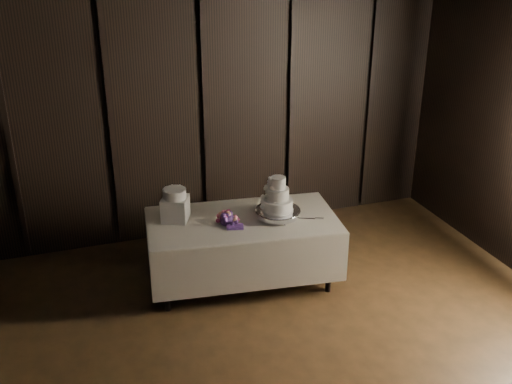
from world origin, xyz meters
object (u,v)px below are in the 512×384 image
at_px(wedding_cake, 276,198).
at_px(bouquet, 227,219).
at_px(display_table, 243,248).
at_px(box_pedestal, 175,209).
at_px(small_cake, 174,194).
at_px(cake_stand, 278,214).

relative_size(wedding_cake, bouquet, 0.98).
distance_m(display_table, wedding_cake, 0.68).
bearing_deg(box_pedestal, bouquet, -29.36).
bearing_deg(wedding_cake, small_cake, -179.87).
relative_size(bouquet, small_cake, 1.58).
bearing_deg(cake_stand, bouquet, 176.21).
height_order(display_table, wedding_cake, wedding_cake).
relative_size(bouquet, box_pedestal, 1.46).
bearing_deg(cake_stand, small_cake, 163.42).
height_order(bouquet, small_cake, small_cake).
bearing_deg(bouquet, small_cake, 150.64).
bearing_deg(display_table, wedding_cake, -9.99).
bearing_deg(small_cake, bouquet, -29.36).
bearing_deg(wedding_cake, box_pedestal, -179.87).
xyz_separation_m(display_table, wedding_cake, (0.33, -0.10, 0.58)).
relative_size(display_table, wedding_cake, 5.65).
distance_m(box_pedestal, small_cake, 0.17).
bearing_deg(display_table, box_pedestal, 168.90).
xyz_separation_m(box_pedestal, small_cake, (0.00, 0.00, 0.17)).
bearing_deg(box_pedestal, small_cake, 0.00).
height_order(display_table, small_cake, small_cake).
xyz_separation_m(cake_stand, wedding_cake, (-0.03, -0.02, 0.19)).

